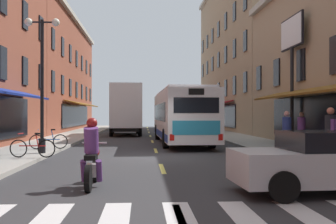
{
  "coord_description": "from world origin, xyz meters",
  "views": [
    {
      "loc": [
        -0.64,
        -16.86,
        1.76
      ],
      "look_at": [
        0.68,
        4.47,
        1.84
      ],
      "focal_mm": 44.84,
      "sensor_mm": 36.0,
      "label": 1
    }
  ],
  "objects_px": {
    "sedan_near": "(129,124)",
    "motorcycle_rider": "(92,157)",
    "bicycle_mid": "(33,148)",
    "pedestrian_near": "(331,133)",
    "transit_bus": "(181,116)",
    "street_lamp_twin": "(42,79)",
    "sedan_mid": "(333,161)",
    "pedestrian_rear": "(301,130)",
    "box_truck": "(125,110)",
    "bicycle_near": "(49,141)",
    "pedestrian_mid": "(287,131)",
    "billboard_sign": "(292,47)"
  },
  "relations": [
    {
      "from": "sedan_mid",
      "to": "motorcycle_rider",
      "type": "xyz_separation_m",
      "value": [
        -5.42,
        1.11,
        0.0
      ]
    },
    {
      "from": "sedan_mid",
      "to": "motorcycle_rider",
      "type": "bearing_deg",
      "value": 168.46
    },
    {
      "from": "sedan_near",
      "to": "bicycle_near",
      "type": "distance_m",
      "value": 25.34
    },
    {
      "from": "billboard_sign",
      "to": "pedestrian_near",
      "type": "xyz_separation_m",
      "value": [
        -1.46,
        -7.62,
        -4.1
      ]
    },
    {
      "from": "billboard_sign",
      "to": "pedestrian_mid",
      "type": "height_order",
      "value": "billboard_sign"
    },
    {
      "from": "pedestrian_near",
      "to": "pedestrian_rear",
      "type": "distance_m",
      "value": 5.95
    },
    {
      "from": "box_truck",
      "to": "pedestrian_mid",
      "type": "height_order",
      "value": "box_truck"
    },
    {
      "from": "bicycle_mid",
      "to": "pedestrian_near",
      "type": "relative_size",
      "value": 0.94
    },
    {
      "from": "transit_bus",
      "to": "bicycle_near",
      "type": "distance_m",
      "value": 8.31
    },
    {
      "from": "billboard_sign",
      "to": "motorcycle_rider",
      "type": "distance_m",
      "value": 14.83
    },
    {
      "from": "transit_bus",
      "to": "bicycle_near",
      "type": "height_order",
      "value": "transit_bus"
    },
    {
      "from": "pedestrian_near",
      "to": "pedestrian_rear",
      "type": "height_order",
      "value": "pedestrian_near"
    },
    {
      "from": "billboard_sign",
      "to": "sedan_near",
      "type": "bearing_deg",
      "value": 111.12
    },
    {
      "from": "transit_bus",
      "to": "sedan_near",
      "type": "relative_size",
      "value": 2.72
    },
    {
      "from": "billboard_sign",
      "to": "street_lamp_twin",
      "type": "height_order",
      "value": "billboard_sign"
    },
    {
      "from": "sedan_mid",
      "to": "pedestrian_rear",
      "type": "bearing_deg",
      "value": 72.35
    },
    {
      "from": "pedestrian_near",
      "to": "street_lamp_twin",
      "type": "height_order",
      "value": "street_lamp_twin"
    },
    {
      "from": "box_truck",
      "to": "sedan_mid",
      "type": "xyz_separation_m",
      "value": [
        5.57,
        -25.14,
        -1.37
      ]
    },
    {
      "from": "motorcycle_rider",
      "to": "street_lamp_twin",
      "type": "height_order",
      "value": "street_lamp_twin"
    },
    {
      "from": "sedan_near",
      "to": "pedestrian_mid",
      "type": "distance_m",
      "value": 28.61
    },
    {
      "from": "transit_bus",
      "to": "pedestrian_near",
      "type": "distance_m",
      "value": 11.69
    },
    {
      "from": "bicycle_mid",
      "to": "pedestrian_mid",
      "type": "distance_m",
      "value": 10.13
    },
    {
      "from": "box_truck",
      "to": "sedan_near",
      "type": "relative_size",
      "value": 1.83
    },
    {
      "from": "transit_bus",
      "to": "sedan_mid",
      "type": "bearing_deg",
      "value": -82.89
    },
    {
      "from": "box_truck",
      "to": "transit_bus",
      "type": "bearing_deg",
      "value": -69.37
    },
    {
      "from": "transit_bus",
      "to": "street_lamp_twin",
      "type": "distance_m",
      "value": 9.62
    },
    {
      "from": "billboard_sign",
      "to": "bicycle_mid",
      "type": "xyz_separation_m",
      "value": [
        -11.72,
        -5.4,
        -4.71
      ]
    },
    {
      "from": "sedan_near",
      "to": "pedestrian_rear",
      "type": "xyz_separation_m",
      "value": [
        8.91,
        -25.39,
        0.31
      ]
    },
    {
      "from": "bicycle_near",
      "to": "bicycle_mid",
      "type": "height_order",
      "value": "same"
    },
    {
      "from": "bicycle_near",
      "to": "street_lamp_twin",
      "type": "relative_size",
      "value": 0.3
    },
    {
      "from": "sedan_near",
      "to": "motorcycle_rider",
      "type": "distance_m",
      "value": 34.57
    },
    {
      "from": "bicycle_mid",
      "to": "pedestrian_rear",
      "type": "bearing_deg",
      "value": 17.3
    },
    {
      "from": "sedan_near",
      "to": "billboard_sign",
      "type": "bearing_deg",
      "value": -68.88
    },
    {
      "from": "transit_bus",
      "to": "box_truck",
      "type": "height_order",
      "value": "box_truck"
    },
    {
      "from": "pedestrian_mid",
      "to": "sedan_near",
      "type": "bearing_deg",
      "value": -73.73
    },
    {
      "from": "pedestrian_mid",
      "to": "pedestrian_rear",
      "type": "distance_m",
      "value": 2.69
    },
    {
      "from": "motorcycle_rider",
      "to": "sedan_near",
      "type": "bearing_deg",
      "value": 90.36
    },
    {
      "from": "sedan_near",
      "to": "pedestrian_near",
      "type": "relative_size",
      "value": 2.37
    },
    {
      "from": "bicycle_near",
      "to": "pedestrian_rear",
      "type": "bearing_deg",
      "value": -1.06
    },
    {
      "from": "sedan_near",
      "to": "sedan_mid",
      "type": "xyz_separation_m",
      "value": [
        5.64,
        -35.68,
        0.01
      ]
    },
    {
      "from": "street_lamp_twin",
      "to": "pedestrian_rear",
      "type": "bearing_deg",
      "value": 9.02
    },
    {
      "from": "transit_bus",
      "to": "pedestrian_rear",
      "type": "relative_size",
      "value": 6.95
    },
    {
      "from": "transit_bus",
      "to": "street_lamp_twin",
      "type": "relative_size",
      "value": 2.13
    },
    {
      "from": "motorcycle_rider",
      "to": "transit_bus",
      "type": "bearing_deg",
      "value": 76.34
    },
    {
      "from": "pedestrian_near",
      "to": "pedestrian_mid",
      "type": "relative_size",
      "value": 1.06
    },
    {
      "from": "transit_bus",
      "to": "motorcycle_rider",
      "type": "distance_m",
      "value": 14.81
    },
    {
      "from": "pedestrian_mid",
      "to": "street_lamp_twin",
      "type": "height_order",
      "value": "street_lamp_twin"
    },
    {
      "from": "pedestrian_rear",
      "to": "pedestrian_near",
      "type": "bearing_deg",
      "value": 123.9
    },
    {
      "from": "transit_bus",
      "to": "bicycle_mid",
      "type": "relative_size",
      "value": 6.88
    },
    {
      "from": "transit_bus",
      "to": "pedestrian_mid",
      "type": "distance_m",
      "value": 8.32
    }
  ]
}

